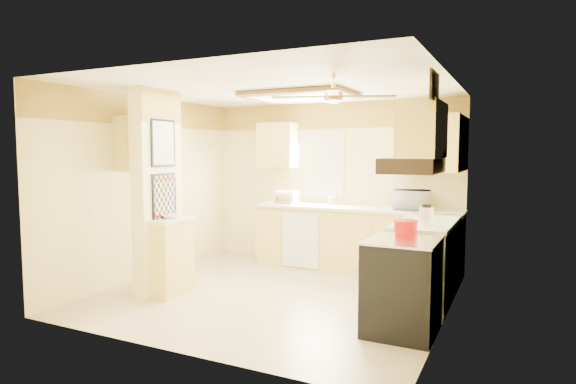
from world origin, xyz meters
The scene contains 34 objects.
floor centered at (0.00, 0.00, 0.00)m, with size 4.00×4.00×0.00m, color #C3AF87.
ceiling centered at (0.00, 0.00, 2.50)m, with size 4.00×4.00×0.00m, color white.
wall_back centered at (0.00, 1.90, 1.25)m, with size 4.00×4.00×0.00m, color #F5E395.
wall_front centered at (0.00, -1.90, 1.25)m, with size 4.00×4.00×0.00m, color #F5E395.
wall_left centered at (-2.00, 0.00, 1.25)m, with size 3.80×3.80×0.00m, color #F5E395.
wall_right centered at (2.00, 0.00, 1.25)m, with size 3.80×3.80×0.00m, color #F5E395.
wallpaper_border centered at (0.00, 1.88, 2.30)m, with size 4.00×0.02×0.40m, color #FFD34B.
partition_column centered at (-1.35, -0.55, 1.25)m, with size 0.20×0.70×2.50m, color #F5E395.
partition_ledge centered at (-1.13, -0.55, 0.45)m, with size 0.25×0.55×0.90m, color #D8BD64.
ledge_top centered at (-1.13, -0.55, 0.92)m, with size 0.28×0.58×0.04m, color white.
lower_cabinets_back centered at (0.50, 1.60, 0.45)m, with size 3.00×0.60×0.90m, color #D8BD64.
lower_cabinets_right centered at (1.70, 0.60, 0.45)m, with size 0.60×1.40×0.90m, color #D8BD64.
countertop_back centered at (0.50, 1.59, 0.92)m, with size 3.04×0.64×0.04m, color white.
countertop_right centered at (1.69, 0.60, 0.92)m, with size 0.64×1.44×0.04m, color white.
dishwasher_panel centered at (-0.25, 1.29, 0.43)m, with size 0.58×0.02×0.80m, color white.
window centered at (-0.25, 1.89, 1.55)m, with size 0.92×0.02×1.02m.
upper_cab_back_left centered at (-0.85, 1.72, 1.85)m, with size 0.60×0.35×0.70m, color #D8BD64.
upper_cab_back_right centered at (1.55, 1.72, 1.85)m, with size 0.90×0.35×0.70m, color #D8BD64.
upper_cab_right centered at (1.82, 1.25, 1.85)m, with size 0.35×1.00×0.70m, color #D8BD64.
upper_cab_left_wall centered at (-1.82, -0.25, 1.85)m, with size 0.35×0.75×0.70m, color #D8BD64.
upper_cab_over_stove centered at (1.82, -0.55, 1.95)m, with size 0.35×0.76×0.52m, color #D8BD64.
stove centered at (1.67, -0.55, 0.46)m, with size 0.68×0.77×0.92m.
range_hood centered at (1.74, -0.55, 1.62)m, with size 0.50×0.76×0.14m, color black.
poster_menu centered at (-1.24, -0.55, 1.85)m, with size 0.02×0.42×0.57m.
poster_nashville centered at (-1.24, -0.55, 1.20)m, with size 0.02×0.42×0.57m.
ceiling_light_panel centered at (0.10, 0.50, 2.46)m, with size 1.35×0.95×0.06m.
ceiling_fan centered at (1.00, -0.70, 2.29)m, with size 1.15×1.15×0.26m.
vent_grate centered at (1.98, -0.90, 2.30)m, with size 0.02×0.40×0.25m, color black.
microwave centered at (1.31, 1.61, 1.08)m, with size 0.50×0.34×0.28m, color white.
bowl centered at (-1.14, -0.55, 0.97)m, with size 0.21×0.21×0.05m, color white.
dutch_oven centered at (1.66, -0.40, 1.00)m, with size 0.24×0.24×0.16m.
kettle centered at (1.74, 0.26, 1.05)m, with size 0.15×0.15×0.23m.
dish_rack centered at (-0.62, 1.58, 1.01)m, with size 0.37×0.29×0.19m.
utensil_crock centered at (0.07, 1.74, 1.00)m, with size 0.09×0.09×0.19m.
Camera 1 is at (2.66, -5.13, 1.76)m, focal length 30.00 mm.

